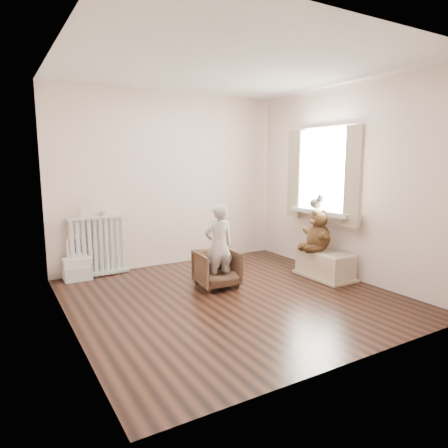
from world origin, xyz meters
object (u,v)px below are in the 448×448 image
radiator (98,249)px  armchair (217,269)px  toy_vanity (77,260)px  plush_cat (316,202)px  toy_bench (325,263)px  teddy_bear (319,228)px  child (219,246)px

radiator → armchair: (1.18, -1.24, -0.16)m
toy_vanity → plush_cat: bearing=-22.0°
plush_cat → toy_bench: bearing=-135.9°
toy_vanity → toy_bench: size_ratio=0.73×
toy_bench → armchair: bearing=164.9°
radiator → teddy_bear: 3.07m
radiator → plush_cat: size_ratio=3.16×
radiator → toy_vanity: (-0.30, -0.03, -0.11)m
toy_vanity → teddy_bear: (2.94, -1.49, 0.40)m
toy_vanity → child: size_ratio=0.53×
toy_bench → teddy_bear: teddy_bear is taller
toy_vanity → child: (1.48, -1.26, 0.27)m
child → plush_cat: size_ratio=3.94×
toy_bench → child: bearing=166.7°
plush_cat → child: bearing=155.7°
child → radiator: bearing=-42.5°
radiator → child: size_ratio=0.80×
child → plush_cat: 1.69m
child → plush_cat: plush_cat is taller
toy_bench → toy_vanity: bearing=151.5°
radiator → teddy_bear: teddy_bear is taller
armchair → child: child is taller
radiator → teddy_bear: size_ratio=1.51×
armchair → toy_bench: armchair is taller
plush_cat → radiator: bearing=130.8°
armchair → toy_bench: bearing=-10.1°
radiator → toy_bench: radiator is taller
toy_vanity → child: bearing=-40.4°
child → teddy_bear: 1.48m
toy_bench → plush_cat: bearing=68.8°
radiator → teddy_bear: bearing=-29.9°
toy_bench → plush_cat: 0.89m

